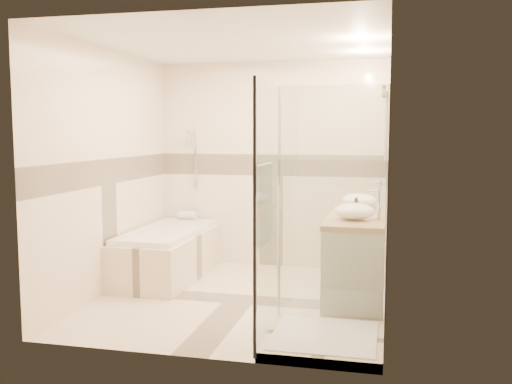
% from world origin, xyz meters
% --- Properties ---
extents(room, '(2.82, 3.02, 2.52)m').
position_xyz_m(room, '(0.06, 0.01, 1.26)').
color(room, beige).
rests_on(room, ground).
extents(bathtub, '(0.75, 1.70, 0.56)m').
position_xyz_m(bathtub, '(-1.02, 0.65, 0.31)').
color(bathtub, beige).
rests_on(bathtub, ground).
extents(vanity, '(0.58, 1.62, 0.85)m').
position_xyz_m(vanity, '(1.12, 0.30, 0.43)').
color(vanity, silver).
rests_on(vanity, ground).
extents(shower_enclosure, '(0.96, 0.93, 2.04)m').
position_xyz_m(shower_enclosure, '(0.83, -0.97, 0.51)').
color(shower_enclosure, beige).
rests_on(shower_enclosure, ground).
extents(vessel_sink_near, '(0.38, 0.38, 0.15)m').
position_xyz_m(vessel_sink_near, '(1.10, 0.82, 0.93)').
color(vessel_sink_near, white).
rests_on(vessel_sink_near, vanity).
extents(vessel_sink_far, '(0.38, 0.38, 0.15)m').
position_xyz_m(vessel_sink_far, '(1.10, -0.04, 0.93)').
color(vessel_sink_far, white).
rests_on(vessel_sink_far, vanity).
extents(faucet_near, '(0.12, 0.03, 0.29)m').
position_xyz_m(faucet_near, '(1.32, 0.82, 1.02)').
color(faucet_near, silver).
rests_on(faucet_near, vanity).
extents(faucet_far, '(0.12, 0.03, 0.28)m').
position_xyz_m(faucet_far, '(1.32, -0.04, 1.01)').
color(faucet_far, silver).
rests_on(faucet_far, vanity).
extents(amenity_bottle_a, '(0.08, 0.08, 0.15)m').
position_xyz_m(amenity_bottle_a, '(1.10, 0.28, 0.92)').
color(amenity_bottle_a, black).
rests_on(amenity_bottle_a, vanity).
extents(amenity_bottle_b, '(0.15, 0.15, 0.17)m').
position_xyz_m(amenity_bottle_b, '(1.10, 0.24, 0.94)').
color(amenity_bottle_b, black).
rests_on(amenity_bottle_b, vanity).
extents(folded_towels, '(0.14, 0.22, 0.07)m').
position_xyz_m(folded_towels, '(1.10, 0.95, 0.88)').
color(folded_towels, silver).
rests_on(folded_towels, vanity).
extents(rolled_towel, '(0.23, 0.10, 0.10)m').
position_xyz_m(rolled_towel, '(-1.06, 1.39, 0.61)').
color(rolled_towel, silver).
rests_on(rolled_towel, bathtub).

